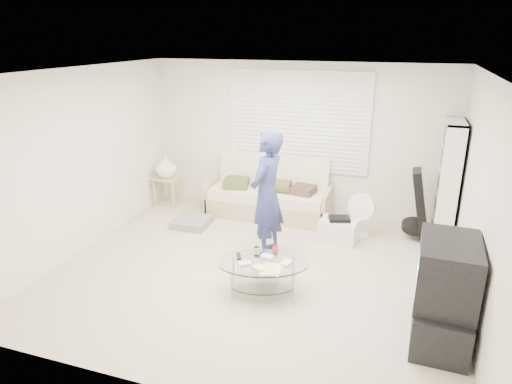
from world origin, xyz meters
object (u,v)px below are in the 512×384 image
(futon_sofa, at_px, (269,197))
(coffee_table, at_px, (263,268))
(bookshelf, at_px, (447,182))
(tv_unit, at_px, (444,293))

(futon_sofa, xyz_separation_m, coffee_table, (0.65, -2.36, -0.00))
(futon_sofa, height_order, bookshelf, bookshelf)
(bookshelf, distance_m, coffee_table, 3.10)
(futon_sofa, relative_size, coffee_table, 1.67)
(futon_sofa, bearing_deg, tv_unit, -45.46)
(tv_unit, relative_size, coffee_table, 0.88)
(futon_sofa, relative_size, tv_unit, 1.91)
(tv_unit, bearing_deg, futon_sofa, 134.54)
(futon_sofa, height_order, tv_unit, tv_unit)
(bookshelf, bearing_deg, coffee_table, -132.28)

